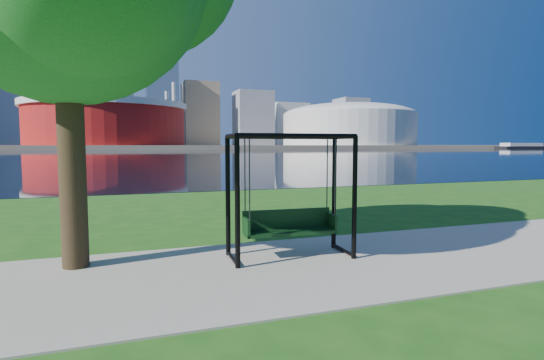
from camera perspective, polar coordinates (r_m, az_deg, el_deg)
name	(u,v)px	position (r m, az deg, el deg)	size (l,w,h in m)	color
ground	(265,262)	(7.89, -0.95, -11.01)	(900.00, 900.00, 0.00)	#1E5114
path	(274,269)	(7.43, 0.29, -11.89)	(120.00, 4.00, 0.03)	#9E937F
river	(134,154)	(109.25, -18.12, 3.38)	(900.00, 180.00, 0.02)	black
far_bank	(127,147)	(313.22, -18.97, 4.27)	(900.00, 228.00, 2.00)	#937F60
stadium	(107,122)	(242.63, -21.30, 7.27)	(83.00, 83.00, 32.00)	maroon
arena	(349,124)	(278.80, 10.29, 7.48)	(84.00, 84.00, 26.56)	beige
skyline	(119,98)	(328.34, -19.91, 10.36)	(392.00, 66.00, 96.50)	gray
swing	(290,199)	(7.97, 2.40, -2.52)	(2.34, 1.11, 2.34)	black
barge	(521,146)	(295.32, 30.52, 3.96)	(33.58, 9.57, 3.34)	black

